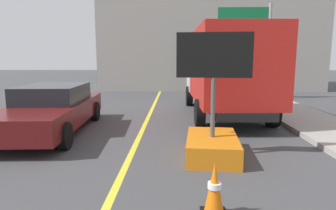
# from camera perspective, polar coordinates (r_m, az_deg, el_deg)

# --- Properties ---
(arrow_board_trailer) EXTENTS (1.60, 1.88, 2.70)m
(arrow_board_trailer) POSITION_cam_1_polar(r_m,az_deg,el_deg) (6.44, 8.79, -5.97)
(arrow_board_trailer) COLOR orange
(arrow_board_trailer) RESTS_ON ground
(box_truck) EXTENTS (2.74, 6.86, 3.17)m
(box_truck) POSITION_cam_1_polar(r_m,az_deg,el_deg) (11.03, 11.37, 6.84)
(box_truck) COLOR black
(box_truck) RESTS_ON ground
(pickup_car) EXTENTS (2.24, 5.17, 1.38)m
(pickup_car) POSITION_cam_1_polar(r_m,az_deg,el_deg) (9.13, -22.04, -0.68)
(pickup_car) COLOR #591414
(pickup_car) RESTS_ON ground
(highway_guide_sign) EXTENTS (2.79, 0.18, 5.00)m
(highway_guide_sign) POSITION_cam_1_polar(r_m,az_deg,el_deg) (16.10, 16.73, 13.28)
(highway_guide_sign) COLOR gray
(highway_guide_sign) RESTS_ON ground
(far_building_block) EXTENTS (15.21, 6.84, 9.16)m
(far_building_block) POSITION_cam_1_polar(r_m,az_deg,el_deg) (22.66, 7.81, 15.19)
(far_building_block) COLOR gray
(far_building_block) RESTS_ON ground
(traffic_cone_mid_lane) EXTENTS (0.36, 0.36, 0.76)m
(traffic_cone_mid_lane) POSITION_cam_1_polar(r_m,az_deg,el_deg) (4.15, 9.20, -16.22)
(traffic_cone_mid_lane) COLOR black
(traffic_cone_mid_lane) RESTS_ON ground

